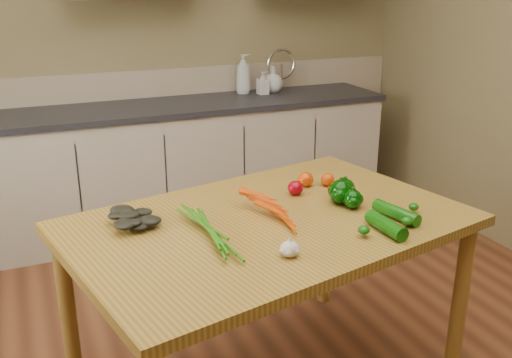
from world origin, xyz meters
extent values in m
cube|color=#8B7D53|center=(0.00, 2.51, 1.30)|extent=(4.00, 0.02, 2.60)
cube|color=tan|center=(0.00, 2.48, 0.55)|extent=(3.98, 0.03, 1.10)
cube|color=#B4A996|center=(0.20, 2.19, 0.43)|extent=(2.80, 0.60, 0.86)
cube|color=#2C2C31|center=(0.20, 2.19, 0.88)|extent=(2.84, 0.64, 0.04)
cube|color=#99999E|center=(0.98, 2.19, 0.84)|extent=(0.55, 0.42, 0.10)
cylinder|color=silver|center=(0.98, 2.37, 1.02)|extent=(0.02, 0.02, 0.24)
cube|color=olive|center=(-0.07, 0.24, 0.80)|extent=(1.72, 1.29, 0.04)
cylinder|color=olive|center=(0.71, -0.03, 0.39)|extent=(0.07, 0.07, 0.78)
cylinder|color=olive|center=(-0.85, 0.52, 0.39)|extent=(0.07, 0.07, 0.78)
cylinder|color=olive|center=(0.53, 0.81, 0.39)|extent=(0.07, 0.07, 0.78)
imported|color=silver|center=(0.66, 2.36, 1.05)|extent=(0.12, 0.11, 0.29)
imported|color=silver|center=(0.78, 2.27, 0.98)|extent=(0.08, 0.08, 0.17)
imported|color=silver|center=(0.89, 2.31, 1.00)|extent=(0.20, 0.20, 0.19)
ellipsoid|color=silver|center=(-0.14, -0.08, 0.85)|extent=(0.07, 0.07, 0.06)
sphere|color=#033302|center=(0.28, 0.28, 0.88)|extent=(0.10, 0.10, 0.10)
sphere|color=#033302|center=(0.31, 0.31, 0.87)|extent=(0.09, 0.09, 0.09)
sphere|color=#033302|center=(0.30, 0.21, 0.87)|extent=(0.08, 0.08, 0.08)
ellipsoid|color=maroon|center=(0.15, 0.44, 0.86)|extent=(0.07, 0.07, 0.06)
ellipsoid|color=#C93A05|center=(0.24, 0.53, 0.86)|extent=(0.07, 0.07, 0.07)
ellipsoid|color=#C93A05|center=(0.34, 0.49, 0.86)|extent=(0.06, 0.06, 0.06)
cylinder|color=#0B4607|center=(0.40, 0.05, 0.85)|extent=(0.10, 0.22, 0.05)
cylinder|color=#0B4607|center=(0.28, -0.04, 0.85)|extent=(0.06, 0.20, 0.06)
camera|label=1|loc=(-0.92, -1.65, 1.73)|focal=40.00mm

